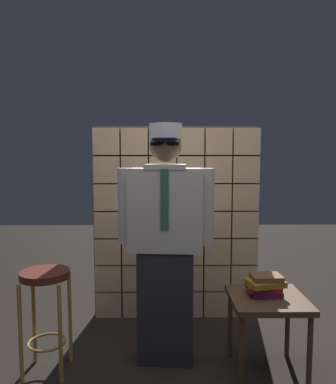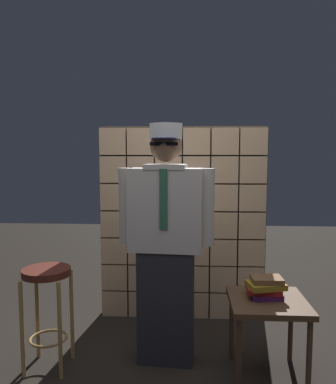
{
  "view_description": "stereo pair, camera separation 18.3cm",
  "coord_description": "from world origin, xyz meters",
  "px_view_note": "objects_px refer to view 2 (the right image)",
  "views": [
    {
      "loc": [
        -0.12,
        -2.21,
        1.54
      ],
      "look_at": [
        -0.09,
        0.49,
        1.27
      ],
      "focal_mm": 35.61,
      "sensor_mm": 36.0,
      "label": 1
    },
    {
      "loc": [
        0.06,
        -2.21,
        1.54
      ],
      "look_at": [
        -0.09,
        0.49,
        1.27
      ],
      "focal_mm": 35.61,
      "sensor_mm": 36.0,
      "label": 2
    }
  ],
  "objects_px": {
    "bar_stool": "(47,294)",
    "side_table": "(268,310)",
    "book_stack": "(265,287)",
    "standing_person": "(166,240)"
  },
  "relations": [
    {
      "from": "book_stack",
      "to": "side_table",
      "type": "bearing_deg",
      "value": -62.69
    },
    {
      "from": "standing_person",
      "to": "bar_stool",
      "type": "bearing_deg",
      "value": -166.01
    },
    {
      "from": "standing_person",
      "to": "side_table",
      "type": "height_order",
      "value": "standing_person"
    },
    {
      "from": "bar_stool",
      "to": "side_table",
      "type": "xyz_separation_m",
      "value": [
        1.55,
        -0.02,
        -0.07
      ]
    },
    {
      "from": "side_table",
      "to": "book_stack",
      "type": "distance_m",
      "value": 0.15
    },
    {
      "from": "bar_stool",
      "to": "side_table",
      "type": "distance_m",
      "value": 1.55
    },
    {
      "from": "bar_stool",
      "to": "book_stack",
      "type": "bearing_deg",
      "value": 0.08
    },
    {
      "from": "bar_stool",
      "to": "book_stack",
      "type": "distance_m",
      "value": 1.54
    },
    {
      "from": "standing_person",
      "to": "bar_stool",
      "type": "height_order",
      "value": "standing_person"
    },
    {
      "from": "standing_person",
      "to": "bar_stool",
      "type": "xyz_separation_m",
      "value": [
        -0.84,
        -0.14,
        -0.37
      ]
    }
  ]
}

